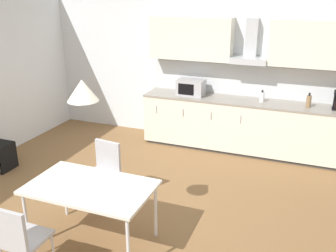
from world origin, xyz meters
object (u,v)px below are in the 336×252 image
(microwave, at_px, (191,87))
(chair_near_left, at_px, (19,236))
(bottle_white, at_px, (262,97))
(bottle_brown, at_px, (309,101))
(dining_table, at_px, (90,189))
(chair_far_left, at_px, (104,167))
(pendant_lamp, at_px, (82,90))

(microwave, distance_m, chair_near_left, 4.10)
(bottle_white, relative_size, chair_near_left, 0.23)
(bottle_brown, relative_size, dining_table, 0.18)
(microwave, height_order, bottle_brown, microwave)
(bottle_brown, height_order, chair_near_left, bottle_brown)
(bottle_white, bearing_deg, dining_table, -112.88)
(chair_far_left, distance_m, chair_near_left, 1.58)
(pendant_lamp, bearing_deg, microwave, 88.17)
(bottle_brown, distance_m, chair_far_left, 3.46)
(dining_table, xyz_separation_m, pendant_lamp, (-0.00, -0.00, 1.12))
(dining_table, bearing_deg, pendant_lamp, -97.13)
(chair_far_left, height_order, pendant_lamp, pendant_lamp)
(bottle_white, bearing_deg, microwave, -179.55)
(microwave, xyz_separation_m, pendant_lamp, (-0.10, -3.25, 0.72))
(bottle_brown, xyz_separation_m, dining_table, (-2.13, -3.21, -0.36))
(bottle_brown, relative_size, pendant_lamp, 0.75)
(chair_far_left, bearing_deg, dining_table, -69.22)
(dining_table, relative_size, pendant_lamp, 4.30)
(microwave, height_order, chair_near_left, microwave)
(dining_table, height_order, chair_far_left, chair_far_left)
(chair_far_left, relative_size, pendant_lamp, 2.72)
(pendant_lamp, bearing_deg, bottle_white, 67.12)
(microwave, bearing_deg, dining_table, -91.83)
(bottle_white, height_order, bottle_brown, bottle_brown)
(bottle_white, xyz_separation_m, bottle_brown, (0.75, -0.05, 0.02))
(chair_far_left, xyz_separation_m, pendant_lamp, (0.30, -0.79, 1.27))
(microwave, distance_m, dining_table, 3.28)
(bottle_brown, bearing_deg, dining_table, -123.56)
(chair_near_left, height_order, pendant_lamp, pendant_lamp)
(bottle_white, xyz_separation_m, dining_table, (-1.38, -3.26, -0.35))
(chair_near_left, bearing_deg, bottle_brown, 58.64)
(dining_table, bearing_deg, chair_far_left, 110.78)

